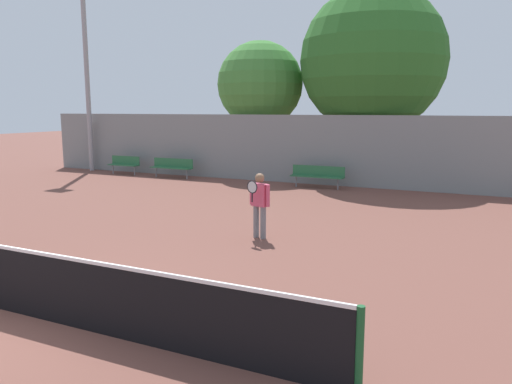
% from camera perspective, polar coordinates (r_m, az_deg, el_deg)
% --- Properties ---
extents(ground_plane, '(100.00, 100.00, 0.00)m').
position_cam_1_polar(ground_plane, '(8.69, -25.06, -12.55)').
color(ground_plane, brown).
extents(tennis_net, '(10.53, 0.09, 1.06)m').
position_cam_1_polar(tennis_net, '(8.51, -25.32, -9.18)').
color(tennis_net, '#195128').
rests_on(tennis_net, ground_plane).
extents(tennis_player, '(0.59, 0.47, 1.60)m').
position_cam_1_polar(tennis_player, '(12.09, 0.40, -1.06)').
color(tennis_player, slate).
rests_on(tennis_player, ground_plane).
extents(bench_courtside_near, '(2.12, 0.40, 0.88)m').
position_cam_1_polar(bench_courtside_near, '(23.24, -9.56, 2.98)').
color(bench_courtside_near, '#28663D').
rests_on(bench_courtside_near, ground_plane).
extents(bench_courtside_far, '(2.18, 0.40, 0.88)m').
position_cam_1_polar(bench_courtside_far, '(20.09, 7.05, 2.04)').
color(bench_courtside_far, '#28663D').
rests_on(bench_courtside_far, ground_plane).
extents(bench_adjacent_court, '(1.64, 0.40, 0.88)m').
position_cam_1_polar(bench_adjacent_court, '(24.92, -14.80, 3.22)').
color(bench_adjacent_court, '#28663D').
rests_on(bench_adjacent_court, ground_plane).
extents(light_pole_near_left, '(0.90, 0.60, 10.69)m').
position_cam_1_polar(light_pole_near_left, '(27.07, -18.94, 15.77)').
color(light_pole_near_left, '#939399').
rests_on(light_pole_near_left, ground_plane).
extents(back_fence, '(29.14, 0.06, 2.88)m').
position_cam_1_polar(back_fence, '(20.87, 7.60, 4.76)').
color(back_fence, gray).
rests_on(back_fence, ground_plane).
extents(tree_green_tall, '(6.30, 6.30, 8.36)m').
position_cam_1_polar(tree_green_tall, '(22.86, 13.20, 14.44)').
color(tree_green_tall, brown).
rests_on(tree_green_tall, ground_plane).
extents(tree_green_broad, '(4.02, 4.02, 6.28)m').
position_cam_1_polar(tree_green_broad, '(23.99, 0.48, 12.16)').
color(tree_green_broad, brown).
rests_on(tree_green_broad, ground_plane).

